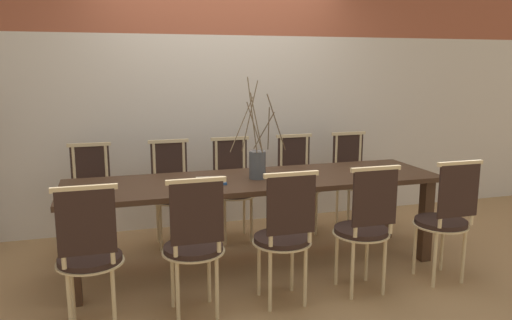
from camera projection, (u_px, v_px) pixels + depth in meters
The scene contains 15 objects.
ground_plane at pixel (256, 265), 4.16m from camera, with size 16.00×16.00×0.00m, color #A87F51.
wall_rear at pixel (221, 69), 5.03m from camera, with size 12.00×0.06×3.20m.
dining_table at pixel (256, 189), 4.04m from camera, with size 3.02×0.82×0.74m.
chair_near_leftend at pixel (89, 252), 3.03m from camera, with size 0.41×0.41×0.96m.
chair_near_left at pixel (194, 241), 3.21m from camera, with size 0.41×0.41×0.96m.
chair_near_center at pixel (284, 232), 3.39m from camera, with size 0.41×0.41×0.96m.
chair_near_right at pixel (365, 224), 3.56m from camera, with size 0.41×0.41×0.96m.
chair_near_rightend at pixel (446, 216), 3.76m from camera, with size 0.41×0.41×0.96m.
chair_far_leftend at pixel (92, 195), 4.37m from camera, with size 0.41×0.41×0.96m.
chair_far_left at pixel (171, 189), 4.57m from camera, with size 0.41×0.41×0.96m.
chair_far_center at pixel (233, 185), 4.73m from camera, with size 0.41×0.41×0.96m.
chair_far_right at pixel (298, 180), 4.92m from camera, with size 0.41×0.41×0.96m.
chair_far_rightend at pixel (352, 176), 5.09m from camera, with size 0.41×0.41×0.96m.
vase_centerpiece at pixel (257, 162), 3.99m from camera, with size 0.46×0.46×0.81m.
book_stack at pixel (210, 181), 3.85m from camera, with size 0.25×0.19×0.04m.
Camera 1 is at (-1.13, -3.76, 1.64)m, focal length 35.00 mm.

